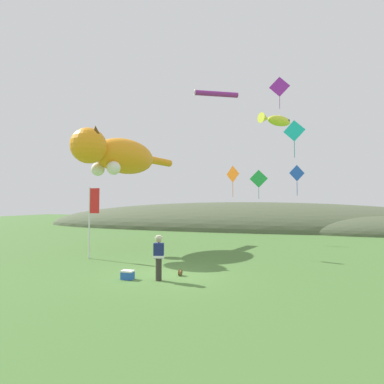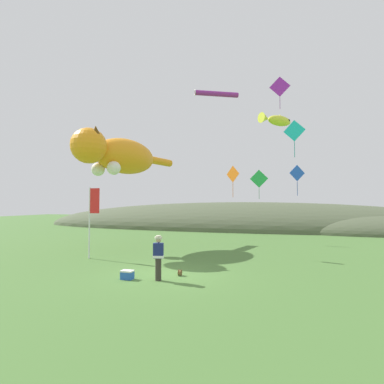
{
  "view_description": "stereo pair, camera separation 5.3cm",
  "coord_description": "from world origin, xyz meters",
  "px_view_note": "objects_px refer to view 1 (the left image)",
  "views": [
    {
      "loc": [
        4.62,
        -11.95,
        3.04
      ],
      "look_at": [
        0.0,
        4.0,
        3.7
      ],
      "focal_mm": 28.0,
      "sensor_mm": 36.0,
      "label": 1
    },
    {
      "loc": [
        4.67,
        -11.93,
        3.04
      ],
      "look_at": [
        0.0,
        4.0,
        3.7
      ],
      "focal_mm": 28.0,
      "sensor_mm": 36.0,
      "label": 2
    }
  ],
  "objects_px": {
    "kite_diamond_blue": "(297,173)",
    "kite_diamond_violet": "(279,87)",
    "kite_diamond_green": "(259,179)",
    "kite_fish_windsock": "(276,120)",
    "kite_diamond_teal": "(294,131)",
    "picnic_cooler": "(128,275)",
    "kite_giant_cat": "(118,155)",
    "kite_diamond_orange": "(233,174)",
    "festival_attendant": "(159,256)",
    "kite_tube_streamer": "(216,94)",
    "festival_banner_pole": "(92,212)",
    "kite_spool": "(180,273)"
  },
  "relations": [
    {
      "from": "kite_spool",
      "to": "kite_giant_cat",
      "type": "xyz_separation_m",
      "value": [
        -6.44,
        5.94,
        6.21
      ]
    },
    {
      "from": "kite_tube_streamer",
      "to": "kite_diamond_green",
      "type": "height_order",
      "value": "kite_tube_streamer"
    },
    {
      "from": "picnic_cooler",
      "to": "kite_diamond_blue",
      "type": "relative_size",
      "value": 0.25
    },
    {
      "from": "kite_giant_cat",
      "to": "kite_diamond_blue",
      "type": "bearing_deg",
      "value": 8.17
    },
    {
      "from": "kite_tube_streamer",
      "to": "kite_diamond_violet",
      "type": "relative_size",
      "value": 1.29
    },
    {
      "from": "kite_fish_windsock",
      "to": "kite_diamond_teal",
      "type": "height_order",
      "value": "kite_fish_windsock"
    },
    {
      "from": "kite_giant_cat",
      "to": "kite_diamond_orange",
      "type": "bearing_deg",
      "value": 0.11
    },
    {
      "from": "kite_diamond_teal",
      "to": "picnic_cooler",
      "type": "bearing_deg",
      "value": -136.04
    },
    {
      "from": "kite_tube_streamer",
      "to": "kite_giant_cat",
      "type": "bearing_deg",
      "value": -157.4
    },
    {
      "from": "kite_diamond_green",
      "to": "festival_attendant",
      "type": "bearing_deg",
      "value": -102.9
    },
    {
      "from": "festival_attendant",
      "to": "kite_giant_cat",
      "type": "xyz_separation_m",
      "value": [
        -5.86,
        6.93,
        5.39
      ]
    },
    {
      "from": "kite_diamond_blue",
      "to": "festival_attendant",
      "type": "bearing_deg",
      "value": -123.69
    },
    {
      "from": "kite_diamond_blue",
      "to": "picnic_cooler",
      "type": "bearing_deg",
      "value": -128.62
    },
    {
      "from": "kite_diamond_green",
      "to": "kite_fish_windsock",
      "type": "bearing_deg",
      "value": -71.7
    },
    {
      "from": "kite_diamond_violet",
      "to": "kite_diamond_orange",
      "type": "distance_m",
      "value": 8.23
    },
    {
      "from": "kite_diamond_orange",
      "to": "festival_attendant",
      "type": "bearing_deg",
      "value": -105.67
    },
    {
      "from": "picnic_cooler",
      "to": "kite_diamond_violet",
      "type": "relative_size",
      "value": 0.21
    },
    {
      "from": "kite_giant_cat",
      "to": "kite_diamond_teal",
      "type": "xyz_separation_m",
      "value": [
        11.35,
        -0.58,
        0.76
      ]
    },
    {
      "from": "kite_diamond_green",
      "to": "kite_diamond_teal",
      "type": "bearing_deg",
      "value": -71.32
    },
    {
      "from": "kite_tube_streamer",
      "to": "kite_diamond_teal",
      "type": "relative_size",
      "value": 1.45
    },
    {
      "from": "kite_diamond_orange",
      "to": "festival_banner_pole",
      "type": "bearing_deg",
      "value": -154.15
    },
    {
      "from": "picnic_cooler",
      "to": "kite_diamond_orange",
      "type": "height_order",
      "value": "kite_diamond_orange"
    },
    {
      "from": "kite_spool",
      "to": "kite_diamond_teal",
      "type": "distance_m",
      "value": 10.07
    },
    {
      "from": "kite_diamond_violet",
      "to": "festival_banner_pole",
      "type": "bearing_deg",
      "value": -143.36
    },
    {
      "from": "festival_banner_pole",
      "to": "kite_fish_windsock",
      "type": "distance_m",
      "value": 12.95
    },
    {
      "from": "kite_fish_windsock",
      "to": "festival_attendant",
      "type": "bearing_deg",
      "value": -116.13
    },
    {
      "from": "kite_fish_windsock",
      "to": "kite_diamond_blue",
      "type": "distance_m",
      "value": 3.87
    },
    {
      "from": "kite_diamond_blue",
      "to": "kite_diamond_orange",
      "type": "relative_size",
      "value": 1.0
    },
    {
      "from": "kite_giant_cat",
      "to": "kite_tube_streamer",
      "type": "height_order",
      "value": "kite_tube_streamer"
    },
    {
      "from": "kite_diamond_violet",
      "to": "kite_diamond_blue",
      "type": "xyz_separation_m",
      "value": [
        0.97,
        -2.36,
        -6.5
      ]
    },
    {
      "from": "picnic_cooler",
      "to": "kite_tube_streamer",
      "type": "height_order",
      "value": "kite_tube_streamer"
    },
    {
      "from": "kite_diamond_violet",
      "to": "kite_diamond_teal",
      "type": "height_order",
      "value": "kite_diamond_violet"
    },
    {
      "from": "kite_diamond_violet",
      "to": "kite_giant_cat",
      "type": "bearing_deg",
      "value": -159.28
    },
    {
      "from": "kite_diamond_blue",
      "to": "kite_diamond_violet",
      "type": "bearing_deg",
      "value": 112.3
    },
    {
      "from": "kite_tube_streamer",
      "to": "kite_diamond_blue",
      "type": "bearing_deg",
      "value": -9.97
    },
    {
      "from": "festival_attendant",
      "to": "kite_giant_cat",
      "type": "bearing_deg",
      "value": 130.25
    },
    {
      "from": "kite_diamond_green",
      "to": "kite_giant_cat",
      "type": "bearing_deg",
      "value": -143.83
    },
    {
      "from": "picnic_cooler",
      "to": "festival_banner_pole",
      "type": "height_order",
      "value": "festival_banner_pole"
    },
    {
      "from": "festival_banner_pole",
      "to": "kite_diamond_green",
      "type": "xyz_separation_m",
      "value": [
        8.51,
        10.1,
        2.45
      ]
    },
    {
      "from": "kite_giant_cat",
      "to": "kite_diamond_orange",
      "type": "height_order",
      "value": "kite_giant_cat"
    },
    {
      "from": "festival_banner_pole",
      "to": "kite_diamond_teal",
      "type": "relative_size",
      "value": 1.88
    },
    {
      "from": "kite_fish_windsock",
      "to": "kite_diamond_blue",
      "type": "bearing_deg",
      "value": -25.64
    },
    {
      "from": "festival_attendant",
      "to": "kite_diamond_violet",
      "type": "bearing_deg",
      "value": 66.49
    },
    {
      "from": "kite_diamond_orange",
      "to": "kite_diamond_green",
      "type": "xyz_separation_m",
      "value": [
        1.14,
        6.53,
        0.23
      ]
    },
    {
      "from": "festival_banner_pole",
      "to": "kite_diamond_teal",
      "type": "height_order",
      "value": "kite_diamond_teal"
    },
    {
      "from": "kite_tube_streamer",
      "to": "kite_diamond_violet",
      "type": "xyz_separation_m",
      "value": [
        4.37,
        1.42,
        0.56
      ]
    },
    {
      "from": "kite_tube_streamer",
      "to": "kite_diamond_orange",
      "type": "height_order",
      "value": "kite_tube_streamer"
    },
    {
      "from": "picnic_cooler",
      "to": "kite_diamond_teal",
      "type": "relative_size",
      "value": 0.23
    },
    {
      "from": "kite_fish_windsock",
      "to": "kite_diamond_teal",
      "type": "distance_m",
      "value": 3.33
    },
    {
      "from": "kite_diamond_blue",
      "to": "kite_diamond_teal",
      "type": "bearing_deg",
      "value": -96.03
    }
  ]
}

